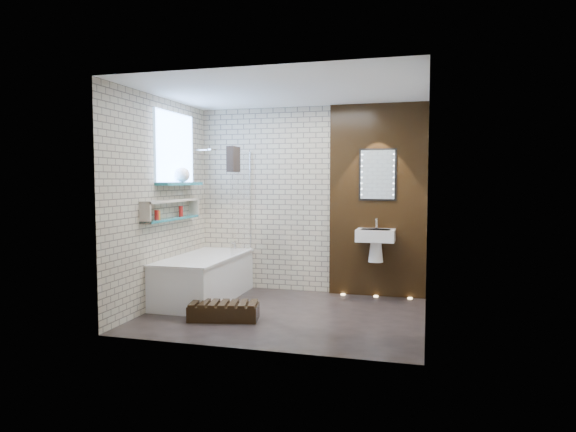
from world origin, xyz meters
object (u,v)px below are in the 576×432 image
(washbasin, at_px, (376,240))
(led_mirror, at_px, (378,175))
(bathtub, at_px, (205,278))
(bath_screen, at_px, (241,202))
(walnut_step, at_px, (224,312))

(washbasin, relative_size, led_mirror, 0.83)
(bathtub, distance_m, washbasin, 2.32)
(bath_screen, relative_size, led_mirror, 2.00)
(bathtub, relative_size, led_mirror, 2.49)
(bath_screen, distance_m, led_mirror, 1.89)
(bath_screen, xyz_separation_m, led_mirror, (1.82, 0.34, 0.37))
(bathtub, distance_m, bath_screen, 1.14)
(bathtub, relative_size, washbasin, 3.00)
(bath_screen, distance_m, washbasin, 1.89)
(bathtub, height_order, walnut_step, bathtub)
(washbasin, distance_m, led_mirror, 0.88)
(bathtub, xyz_separation_m, bath_screen, (0.35, 0.44, 0.99))
(bath_screen, bearing_deg, walnut_step, -78.29)
(washbasin, bearing_deg, led_mirror, 90.00)
(washbasin, bearing_deg, bath_screen, -174.22)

